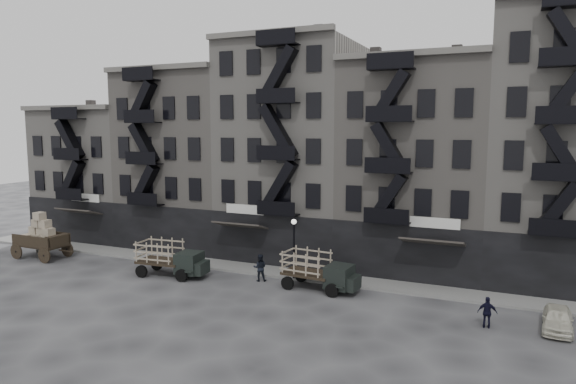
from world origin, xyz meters
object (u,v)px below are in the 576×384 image
at_px(stake_truck_east, 318,268).
at_px(pedestrian_mid, 260,268).
at_px(car_east, 558,319).
at_px(policeman, 487,312).
at_px(horse, 43,247).
at_px(wagon, 40,232).
at_px(stake_truck_west, 170,256).

height_order(stake_truck_east, pedestrian_mid, stake_truck_east).
relative_size(car_east, policeman, 2.15).
bearing_deg(pedestrian_mid, horse, -20.16).
distance_m(wagon, stake_truck_east, 23.44).
height_order(horse, policeman, policeman).
bearing_deg(policeman, stake_truck_west, -6.15).
relative_size(stake_truck_east, pedestrian_mid, 2.76).
distance_m(horse, policeman, 34.17).
distance_m(wagon, car_east, 37.15).
distance_m(horse, pedestrian_mid, 19.47).
distance_m(horse, stake_truck_east, 23.79).
height_order(horse, stake_truck_east, stake_truck_east).
bearing_deg(horse, pedestrian_mid, -94.09).
bearing_deg(stake_truck_west, stake_truck_east, 1.93).
bearing_deg(policeman, horse, -5.87).
bearing_deg(stake_truck_east, policeman, -7.78).
distance_m(horse, car_east, 37.50).
bearing_deg(policeman, stake_truck_east, -16.24).
xyz_separation_m(horse, pedestrian_mid, (19.45, 0.92, 0.20)).
bearing_deg(pedestrian_mid, car_east, 152.38).
relative_size(stake_truck_west, pedestrian_mid, 2.78).
xyz_separation_m(stake_truck_west, stake_truck_east, (10.65, 1.28, -0.02)).
bearing_deg(stake_truck_east, stake_truck_west, -167.69).
relative_size(stake_truck_east, policeman, 3.10).
relative_size(horse, stake_truck_east, 0.34).
height_order(car_east, pedestrian_mid, pedestrian_mid).
bearing_deg(pedestrian_mid, stake_truck_west, -9.80).
height_order(horse, stake_truck_west, stake_truck_west).
xyz_separation_m(stake_truck_east, policeman, (10.36, -2.43, -0.60)).
bearing_deg(horse, stake_truck_east, -95.03).
xyz_separation_m(wagon, stake_truck_east, (23.39, 1.25, -0.66)).
height_order(car_east, policeman, policeman).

